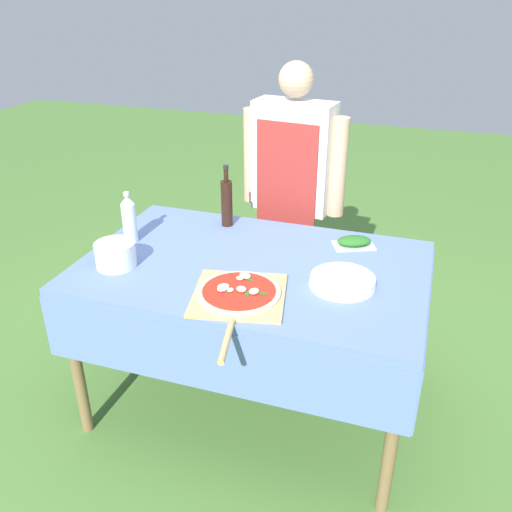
{
  "coord_description": "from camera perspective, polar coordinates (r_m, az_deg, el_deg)",
  "views": [
    {
      "loc": [
        0.67,
        -1.96,
        1.88
      ],
      "look_at": [
        0.01,
        0.0,
        0.82
      ],
      "focal_mm": 38.0,
      "sensor_mm": 36.0,
      "label": 1
    }
  ],
  "objects": [
    {
      "name": "water_bottle",
      "position": [
        2.57,
        -13.22,
        3.85
      ],
      "size": [
        0.07,
        0.07,
        0.24
      ],
      "color": "silver",
      "rests_on": "prep_table"
    },
    {
      "name": "prep_table",
      "position": [
        2.39,
        -0.33,
        -2.67
      ],
      "size": [
        1.49,
        0.96,
        0.78
      ],
      "color": "#607AB7",
      "rests_on": "ground"
    },
    {
      "name": "herb_container",
      "position": [
        2.53,
        10.28,
        1.5
      ],
      "size": [
        0.21,
        0.18,
        0.05
      ],
      "rotation": [
        0.0,
        0.0,
        0.42
      ],
      "color": "silver",
      "rests_on": "prep_table"
    },
    {
      "name": "plate_stack",
      "position": [
        2.2,
        9.08,
        -2.65
      ],
      "size": [
        0.27,
        0.27,
        0.04
      ],
      "color": "white",
      "rests_on": "prep_table"
    },
    {
      "name": "pizza_on_peel",
      "position": [
        2.1,
        -1.85,
        -4.09
      ],
      "size": [
        0.42,
        0.62,
        0.05
      ],
      "rotation": [
        0.0,
        0.0,
        0.21
      ],
      "color": "tan",
      "rests_on": "prep_table"
    },
    {
      "name": "mixing_tub",
      "position": [
        2.38,
        -14.57,
        0.15
      ],
      "size": [
        0.17,
        0.17,
        0.11
      ],
      "primitive_type": "cylinder",
      "color": "silver",
      "rests_on": "prep_table"
    },
    {
      "name": "ground_plane",
      "position": [
        2.8,
        -0.29,
        -15.09
      ],
      "size": [
        12.0,
        12.0,
        0.0
      ],
      "primitive_type": "plane",
      "color": "#517F38"
    },
    {
      "name": "person_cook",
      "position": [
        2.93,
        3.86,
        7.58
      ],
      "size": [
        0.57,
        0.23,
        1.53
      ],
      "rotation": [
        0.0,
        0.0,
        3.02
      ],
      "color": "#333D56",
      "rests_on": "ground"
    },
    {
      "name": "oil_bottle",
      "position": [
        2.68,
        -3.1,
        5.7
      ],
      "size": [
        0.06,
        0.06,
        0.31
      ],
      "color": "black",
      "rests_on": "prep_table"
    }
  ]
}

